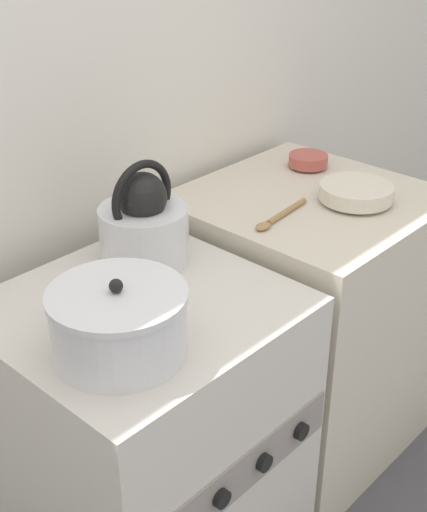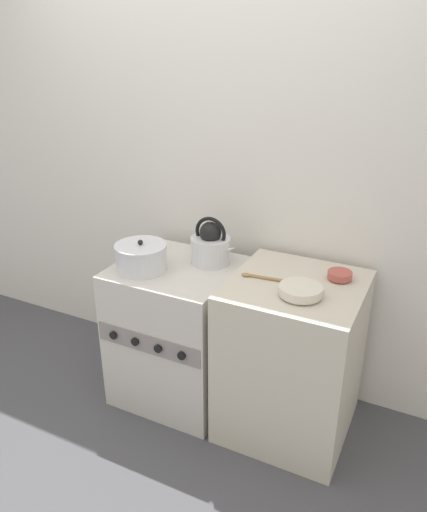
{
  "view_description": "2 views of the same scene",
  "coord_description": "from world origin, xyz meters",
  "px_view_note": "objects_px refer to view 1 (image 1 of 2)",
  "views": [
    {
      "loc": [
        -0.88,
        -0.74,
        1.69
      ],
      "look_at": [
        0.22,
        0.28,
        0.88
      ],
      "focal_mm": 50.0,
      "sensor_mm": 36.0,
      "label": 1
    },
    {
      "loc": [
        1.28,
        -1.81,
        1.99
      ],
      "look_at": [
        0.23,
        0.3,
        0.94
      ],
      "focal_mm": 35.0,
      "sensor_mm": 36.0,
      "label": 2
    }
  ],
  "objects_px": {
    "stove": "(147,444)",
    "kettle": "(144,225)",
    "cooking_pot": "(119,323)",
    "enamel_bowl": "(356,192)",
    "small_ceramic_bowl": "(308,160)"
  },
  "relations": [
    {
      "from": "enamel_bowl",
      "to": "small_ceramic_bowl",
      "type": "bearing_deg",
      "value": 64.16
    },
    {
      "from": "enamel_bowl",
      "to": "small_ceramic_bowl",
      "type": "relative_size",
      "value": 1.69
    },
    {
      "from": "stove",
      "to": "cooking_pot",
      "type": "xyz_separation_m",
      "value": [
        -0.15,
        -0.11,
        0.49
      ]
    },
    {
      "from": "stove",
      "to": "cooking_pot",
      "type": "height_order",
      "value": "cooking_pot"
    },
    {
      "from": "stove",
      "to": "small_ceramic_bowl",
      "type": "bearing_deg",
      "value": 10.6
    },
    {
      "from": "stove",
      "to": "kettle",
      "type": "xyz_separation_m",
      "value": [
        0.15,
        0.14,
        0.52
      ]
    },
    {
      "from": "cooking_pot",
      "to": "enamel_bowl",
      "type": "relative_size",
      "value": 1.36
    },
    {
      "from": "enamel_bowl",
      "to": "small_ceramic_bowl",
      "type": "distance_m",
      "value": 0.28
    },
    {
      "from": "small_ceramic_bowl",
      "to": "cooking_pot",
      "type": "bearing_deg",
      "value": -164.91
    },
    {
      "from": "stove",
      "to": "enamel_bowl",
      "type": "relative_size",
      "value": 4.08
    },
    {
      "from": "small_ceramic_bowl",
      "to": "kettle",
      "type": "bearing_deg",
      "value": -178.08
    },
    {
      "from": "stove",
      "to": "kettle",
      "type": "distance_m",
      "value": 0.55
    },
    {
      "from": "kettle",
      "to": "enamel_bowl",
      "type": "height_order",
      "value": "kettle"
    },
    {
      "from": "kettle",
      "to": "cooking_pot",
      "type": "relative_size",
      "value": 0.96
    },
    {
      "from": "cooking_pot",
      "to": "small_ceramic_bowl",
      "type": "relative_size",
      "value": 2.3
    }
  ]
}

